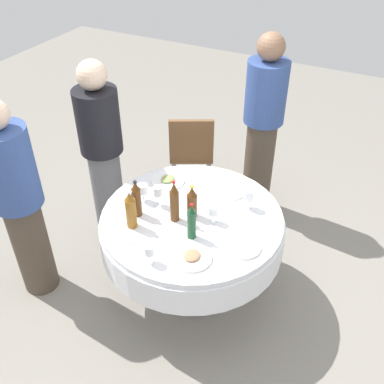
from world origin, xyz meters
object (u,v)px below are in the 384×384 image
person_right (263,125)px  person_rear (102,150)px  person_north (19,201)px  plate_south (231,192)px  plate_left (243,247)px  bottle_brown_mid (136,199)px  wine_glass_front (149,251)px  wine_glass_mid (143,190)px  plate_east (192,257)px  bottle_amber_inner (131,210)px  wine_glass_far (249,196)px  bottle_brown_rear (174,202)px  chair_front (191,149)px  dining_table (192,232)px  bottle_dark_green_north (192,222)px  plate_near (168,180)px  wine_glass_inner (213,211)px  bottle_brown_right (192,202)px  wine_glass_east (157,192)px

person_right → person_rear: size_ratio=1.06×
person_north → plate_south: bearing=-79.4°
plate_left → bottle_brown_mid: bearing=-88.4°
bottle_brown_mid → person_north: bearing=-65.4°
bottle_brown_mid → wine_glass_front: bottle_brown_mid is taller
wine_glass_mid → plate_east: (0.36, 0.57, -0.08)m
wine_glass_front → bottle_amber_inner: bearing=-129.6°
wine_glass_far → bottle_brown_rear: bearing=-49.0°
bottle_amber_inner → person_rear: (-0.59, -0.66, -0.05)m
wine_glass_front → plate_south: (-0.87, 0.16, -0.08)m
chair_front → wine_glass_mid: bearing=-108.0°
plate_east → person_right: (-1.56, -0.12, 0.12)m
dining_table → plate_south: bearing=159.5°
bottle_dark_green_north → bottle_amber_inner: 0.41m
plate_south → person_right: person_right is taller
bottle_brown_rear → bottle_brown_mid: bearing=-74.9°
dining_table → bottle_brown_mid: bottle_brown_mid is taller
wine_glass_far → person_north: person_north is taller
wine_glass_front → plate_near: bearing=-157.9°
dining_table → plate_east: (0.36, 0.18, 0.16)m
bottle_dark_green_north → wine_glass_front: size_ratio=2.06×
plate_south → wine_glass_inner: bearing=3.1°
plate_east → chair_front: bearing=-152.8°
wine_glass_mid → person_rear: (-0.32, -0.58, -0.01)m
bottle_dark_green_north → bottle_brown_rear: bearing=-119.6°
bottle_brown_right → wine_glass_mid: bottle_brown_right is taller
wine_glass_far → plate_south: bearing=-121.8°
wine_glass_front → person_right: 1.70m
bottle_brown_mid → plate_east: bearing=68.4°
bottle_dark_green_north → bottle_amber_inner: bottle_amber_inner is taller
wine_glass_far → plate_near: bearing=-91.6°
bottle_brown_right → person_rear: bearing=-107.7°
bottle_dark_green_north → chair_front: 1.49m
plate_near → person_north: size_ratio=0.16×
wine_glass_inner → chair_front: (-1.09, -0.72, -0.31)m
bottle_brown_mid → bottle_dark_green_north: bearing=85.5°
wine_glass_front → wine_glass_far: wine_glass_far is taller
wine_glass_front → chair_front: 1.72m
bottle_brown_right → bottle_amber_inner: (0.28, -0.31, 0.02)m
wine_glass_mid → plate_south: 0.64m
bottle_brown_mid → wine_glass_front: (0.35, 0.31, -0.04)m
bottle_brown_mid → bottle_amber_inner: 0.12m
bottle_brown_rear → plate_near: bearing=-144.4°
bottle_brown_mid → wine_glass_mid: bottle_brown_mid is taller
bottle_brown_mid → plate_south: size_ratio=1.37×
wine_glass_front → wine_glass_east: size_ratio=0.86×
bottle_dark_green_north → person_right: 1.39m
chair_front → bottle_brown_mid: bearing=-107.1°
dining_table → bottle_brown_right: (-0.00, 0.00, 0.27)m
wine_glass_mid → chair_front: (-1.10, -0.18, -0.32)m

